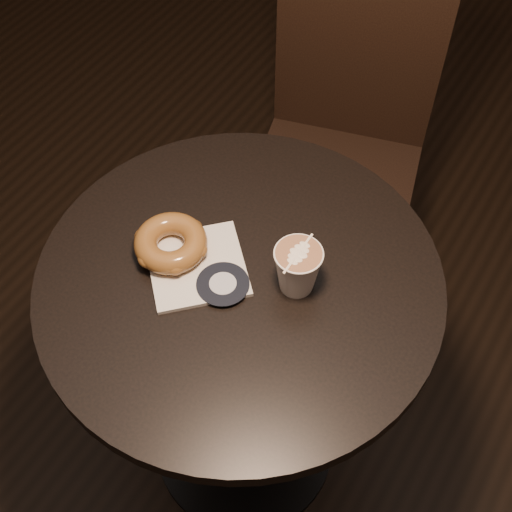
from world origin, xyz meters
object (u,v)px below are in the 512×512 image
Objects in this scene: cafe_table at (241,336)px; latte_cup at (297,269)px; pastry_bag at (197,266)px; doughnut at (171,243)px; chair at (345,124)px.

cafe_table is 8.30× the size of latte_cup.
cafe_table is 4.67× the size of pastry_bag.
pastry_bag is 1.27× the size of doughnut.
latte_cup reaches higher than cafe_table.
latte_cup is at bearing -25.62° from pastry_bag.
latte_cup reaches higher than pastry_bag.
chair is at bearing 88.12° from doughnut.
latte_cup is (0.16, 0.06, 0.04)m from pastry_bag.
pastry_bag is at bearing -2.54° from doughnut.
chair is 7.76× the size of doughnut.
chair is at bearing 108.23° from latte_cup.
doughnut reaches higher than pastry_bag.
cafe_table is at bearing -28.34° from pastry_bag.
chair reaches higher than cafe_table.
chair is at bearing 99.44° from cafe_table.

